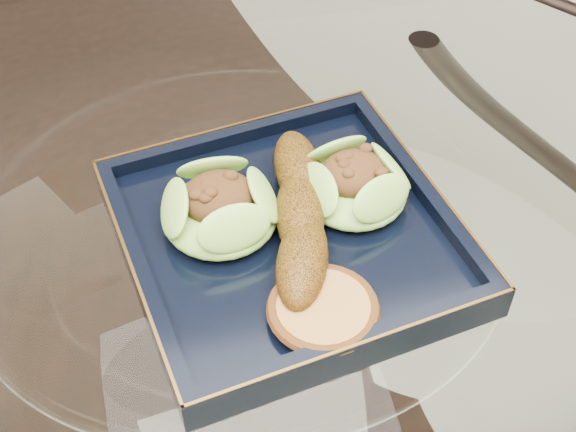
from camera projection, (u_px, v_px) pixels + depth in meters
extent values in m
cylinder|color=white|center=(242.00, 274.00, 0.68)|extent=(1.10, 1.10, 0.01)
torus|color=black|center=(242.00, 274.00, 0.68)|extent=(1.13, 1.13, 0.02)
cylinder|color=black|center=(392.00, 257.00, 1.20)|extent=(0.04, 0.04, 0.75)
cylinder|color=black|center=(6.00, 341.00, 1.09)|extent=(0.04, 0.04, 0.75)
cube|color=black|center=(129.00, 204.00, 1.18)|extent=(0.44, 0.44, 0.04)
cylinder|color=black|center=(69.00, 419.00, 1.19)|extent=(0.03, 0.03, 0.42)
cylinder|color=black|center=(280.00, 347.00, 1.28)|extent=(0.03, 0.03, 0.42)
cylinder|color=black|center=(30.00, 258.00, 1.41)|extent=(0.03, 0.03, 0.42)
cylinder|color=black|center=(213.00, 206.00, 1.50)|extent=(0.03, 0.03, 0.42)
cube|color=black|center=(288.00, 240.00, 0.69)|extent=(0.30, 0.30, 0.02)
ellipsoid|color=#6BAD32|center=(220.00, 211.00, 0.67)|extent=(0.13, 0.13, 0.04)
ellipsoid|color=#5D8B28|center=(354.00, 187.00, 0.69)|extent=(0.11, 0.11, 0.03)
ellipsoid|color=#623B0A|center=(300.00, 213.00, 0.67)|extent=(0.09, 0.20, 0.04)
cylinder|color=#AF7B3A|center=(323.00, 311.00, 0.61)|extent=(0.08, 0.08, 0.01)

